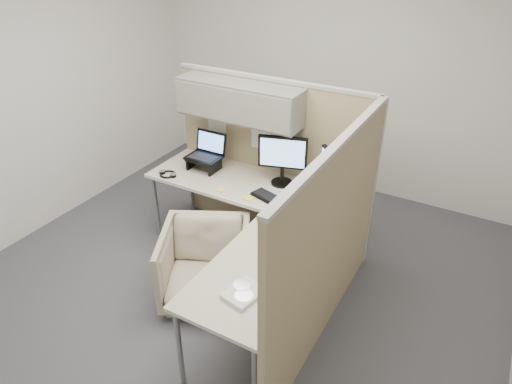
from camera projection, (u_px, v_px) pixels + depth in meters
The scene contains 18 objects.
ground at pixel (233, 283), 4.11m from camera, with size 4.50×4.50×0.00m, color #424249.
partition_back at pixel (257, 134), 4.27m from camera, with size 2.00×0.36×1.63m.
partition_right at pixel (331, 243), 3.27m from camera, with size 0.07×2.03×1.63m.
desk at pixel (251, 216), 3.81m from camera, with size 2.00×1.98×0.73m.
office_chair at pixel (206, 262), 3.79m from camera, with size 0.71×0.66×0.73m, color #B7A791.
monitor_left at pixel (283, 157), 4.06m from camera, with size 0.43×0.20×0.47m.
monitor_right at pixel (333, 176), 3.75m from camera, with size 0.34×0.33×0.47m.
laptop_station at pixel (205, 156), 4.41m from camera, with size 0.33×0.28×0.34m.
keyboard at pixel (272, 200), 3.93m from camera, with size 0.41×0.14×0.02m, color black.
mouse at pixel (310, 214), 3.72m from camera, with size 0.11×0.07×0.04m, color black.
travel_mug at pixel (303, 184), 4.02m from camera, with size 0.08×0.08×0.17m.
soda_can_green at pixel (326, 220), 3.57m from camera, with size 0.07×0.07×0.12m, color black.
soda_can_silver at pixel (316, 200), 3.83m from camera, with size 0.07×0.07×0.12m, color black.
sticky_note_a at pixel (221, 190), 4.09m from camera, with size 0.08×0.08×0.01m, color yellow.
sticky_note_b at pixel (249, 198), 3.96m from camera, with size 0.08×0.08×0.01m, color yellow.
headphones at pixel (168, 174), 4.34m from camera, with size 0.19×0.15×0.03m.
paper_stack at pixel (244, 293), 2.92m from camera, with size 0.24×0.28×0.03m.
desk_clock at pixel (277, 254), 3.23m from camera, with size 0.07×0.09×0.08m.
Camera 1 is at (1.73, -2.63, 2.78)m, focal length 32.00 mm.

